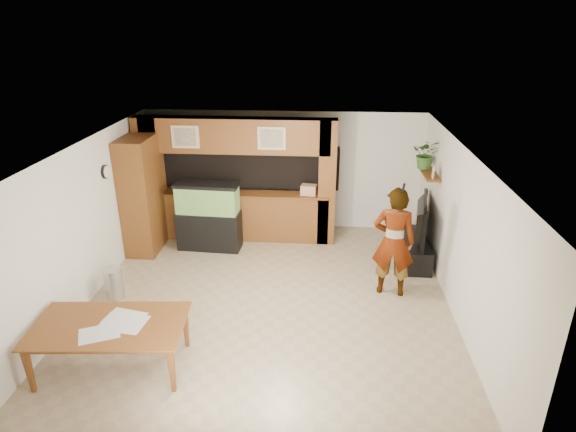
# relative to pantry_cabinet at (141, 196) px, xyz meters

# --- Properties ---
(floor) EXTENTS (6.50, 6.50, 0.00)m
(floor) POSITION_rel_pantry_cabinet_xyz_m (2.70, -1.80, -1.16)
(floor) COLOR gray
(floor) RESTS_ON ground
(ceiling) EXTENTS (6.50, 6.50, 0.00)m
(ceiling) POSITION_rel_pantry_cabinet_xyz_m (2.70, -1.80, 1.44)
(ceiling) COLOR white
(ceiling) RESTS_ON wall_back
(wall_back) EXTENTS (6.00, 0.00, 6.00)m
(wall_back) POSITION_rel_pantry_cabinet_xyz_m (2.70, 1.45, 0.14)
(wall_back) COLOR silver
(wall_back) RESTS_ON floor
(wall_left) EXTENTS (0.00, 6.50, 6.50)m
(wall_left) POSITION_rel_pantry_cabinet_xyz_m (-0.30, -1.80, 0.14)
(wall_left) COLOR silver
(wall_left) RESTS_ON floor
(wall_right) EXTENTS (0.00, 6.50, 6.50)m
(wall_right) POSITION_rel_pantry_cabinet_xyz_m (5.70, -1.80, 0.14)
(wall_right) COLOR silver
(wall_right) RESTS_ON floor
(partition) EXTENTS (4.20, 0.99, 2.60)m
(partition) POSITION_rel_pantry_cabinet_xyz_m (1.75, 0.83, 0.15)
(partition) COLOR brown
(partition) RESTS_ON floor
(wall_clock) EXTENTS (0.05, 0.25, 0.25)m
(wall_clock) POSITION_rel_pantry_cabinet_xyz_m (-0.27, -0.80, 0.74)
(wall_clock) COLOR black
(wall_clock) RESTS_ON wall_left
(wall_shelf) EXTENTS (0.25, 0.90, 0.04)m
(wall_shelf) POSITION_rel_pantry_cabinet_xyz_m (5.55, 0.15, 0.54)
(wall_shelf) COLOR brown
(wall_shelf) RESTS_ON wall_right
(pantry_cabinet) EXTENTS (0.58, 0.95, 2.32)m
(pantry_cabinet) POSITION_rel_pantry_cabinet_xyz_m (0.00, 0.00, 0.00)
(pantry_cabinet) COLOR brown
(pantry_cabinet) RESTS_ON floor
(trash_can) EXTENTS (0.30, 0.30, 0.54)m
(trash_can) POSITION_rel_pantry_cabinet_xyz_m (0.09, -1.85, -0.89)
(trash_can) COLOR #B2B2B7
(trash_can) RESTS_ON floor
(aquarium) EXTENTS (1.27, 0.48, 1.40)m
(aquarium) POSITION_rel_pantry_cabinet_xyz_m (1.28, 0.15, -0.47)
(aquarium) COLOR black
(aquarium) RESTS_ON floor
(tv_stand) EXTENTS (0.51, 1.39, 0.46)m
(tv_stand) POSITION_rel_pantry_cabinet_xyz_m (5.35, -0.10, -0.93)
(tv_stand) COLOR black
(tv_stand) RESTS_ON floor
(television) EXTENTS (0.44, 1.41, 0.80)m
(television) POSITION_rel_pantry_cabinet_xyz_m (5.35, -0.10, -0.29)
(television) COLOR black
(television) RESTS_ON tv_stand
(photo_frame) EXTENTS (0.06, 0.17, 0.22)m
(photo_frame) POSITION_rel_pantry_cabinet_xyz_m (5.55, -0.15, 0.67)
(photo_frame) COLOR #C8B285
(photo_frame) RESTS_ON wall_shelf
(potted_plant) EXTENTS (0.61, 0.56, 0.57)m
(potted_plant) POSITION_rel_pantry_cabinet_xyz_m (5.52, 0.42, 0.85)
(potted_plant) COLOR #345F26
(potted_plant) RESTS_ON wall_shelf
(person) EXTENTS (0.76, 0.55, 1.92)m
(person) POSITION_rel_pantry_cabinet_xyz_m (4.76, -1.34, -0.20)
(person) COLOR tan
(person) RESTS_ON floor
(microphone) EXTENTS (0.04, 0.11, 0.17)m
(microphone) POSITION_rel_pantry_cabinet_xyz_m (4.81, -1.50, 0.81)
(microphone) COLOR black
(microphone) RESTS_ON person
(dining_table) EXTENTS (2.07, 1.26, 0.70)m
(dining_table) POSITION_rel_pantry_cabinet_xyz_m (0.81, -3.62, -0.81)
(dining_table) COLOR brown
(dining_table) RESTS_ON floor
(newspaper_a) EXTENTS (0.60, 0.54, 0.01)m
(newspaper_a) POSITION_rel_pantry_cabinet_xyz_m (0.77, -3.78, -0.46)
(newspaper_a) COLOR silver
(newspaper_a) RESTS_ON dining_table
(newspaper_b) EXTENTS (0.63, 0.49, 0.01)m
(newspaper_b) POSITION_rel_pantry_cabinet_xyz_m (0.99, -3.54, -0.46)
(newspaper_b) COLOR silver
(newspaper_b) RESTS_ON dining_table
(newspaper_c) EXTENTS (0.56, 0.46, 0.01)m
(newspaper_c) POSITION_rel_pantry_cabinet_xyz_m (0.96, -3.42, -0.46)
(newspaper_c) COLOR silver
(newspaper_c) RESTS_ON dining_table
(counter_box) EXTENTS (0.34, 0.26, 0.21)m
(counter_box) POSITION_rel_pantry_cabinet_xyz_m (3.28, 0.65, -0.02)
(counter_box) COLOR tan
(counter_box) RESTS_ON partition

